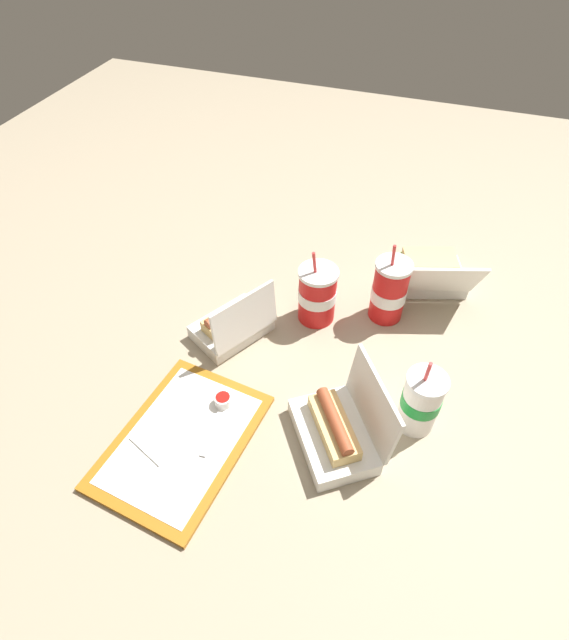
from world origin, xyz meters
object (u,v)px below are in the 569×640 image
object	(u,v)px
clamshell_hotdog_corner	(338,429)
soda_cup_left	(389,291)
clamshell_sandwich_left	(428,273)
soda_cup_center	(317,294)
ketchup_cup	(223,400)
food_tray	(182,441)
plastic_fork	(212,434)
soda_cup_corner	(421,401)
clamshell_hotdog_center	(233,324)

from	to	relation	value
clamshell_hotdog_corner	soda_cup_left	distance (m)	0.42
clamshell_sandwich_left	soda_cup_center	xyz separation A→B (m)	(0.23, -0.26, 0.04)
soda_cup_center	ketchup_cup	bearing A→B (deg)	-18.32
food_tray	soda_cup_left	distance (m)	0.63
plastic_fork	clamshell_sandwich_left	world-z (taller)	clamshell_sandwich_left
food_tray	ketchup_cup	bearing A→B (deg)	157.40
food_tray	soda_cup_corner	distance (m)	0.52
ketchup_cup	soda_cup_corner	size ratio (longest dim) A/B	0.18
clamshell_hotdog_corner	clamshell_hotdog_center	bearing A→B (deg)	-122.47
ketchup_cup	plastic_fork	bearing A→B (deg)	6.21
food_tray	clamshell_hotdog_corner	world-z (taller)	clamshell_hotdog_corner
ketchup_cup	clamshell_sandwich_left	world-z (taller)	clamshell_sandwich_left
soda_cup_corner	soda_cup_center	distance (m)	0.39
ketchup_cup	soda_cup_left	world-z (taller)	soda_cup_left
food_tray	soda_cup_corner	size ratio (longest dim) A/B	1.83
clamshell_sandwich_left	soda_cup_left	world-z (taller)	soda_cup_left
clamshell_sandwich_left	plastic_fork	bearing A→B (deg)	-29.18
clamshell_hotdog_center	soda_cup_center	xyz separation A→B (m)	(-0.13, 0.18, 0.04)
clamshell_sandwich_left	soda_cup_left	xyz separation A→B (m)	(0.16, -0.09, 0.04)
food_tray	clamshell_hotdog_center	size ratio (longest dim) A/B	1.74
food_tray	soda_cup_center	bearing A→B (deg)	160.60
clamshell_hotdog_corner	soda_cup_corner	world-z (taller)	soda_cup_corner
plastic_fork	clamshell_hotdog_corner	distance (m)	0.27
food_tray	soda_cup_left	world-z (taller)	soda_cup_left
clamshell_hotdog_corner	plastic_fork	bearing A→B (deg)	-71.77
clamshell_hotdog_center	soda_cup_corner	distance (m)	0.50
ketchup_cup	soda_cup_left	xyz separation A→B (m)	(-0.41, 0.29, 0.06)
soda_cup_center	clamshell_sandwich_left	bearing A→B (deg)	130.99
soda_cup_left	soda_cup_corner	size ratio (longest dim) A/B	1.09
clamshell_hotdog_center	soda_cup_left	world-z (taller)	soda_cup_left
food_tray	clamshell_hotdog_corner	size ratio (longest dim) A/B	1.52
ketchup_cup	soda_cup_corner	xyz separation A→B (m)	(-0.10, 0.42, 0.05)
plastic_fork	clamshell_hotdog_center	world-z (taller)	clamshell_hotdog_center
clamshell_sandwich_left	soda_cup_corner	xyz separation A→B (m)	(0.47, 0.04, 0.04)
soda_cup_left	soda_cup_corner	distance (m)	0.34
clamshell_sandwich_left	clamshell_hotdog_center	bearing A→B (deg)	-50.83
clamshell_hotdog_center	soda_cup_left	distance (m)	0.41
plastic_fork	clamshell_hotdog_center	xyz separation A→B (m)	(-0.30, -0.08, 0.03)
clamshell_sandwich_left	clamshell_hotdog_corner	xyz separation A→B (m)	(0.57, -0.11, -0.00)
clamshell_sandwich_left	soda_cup_corner	distance (m)	0.48
food_tray	clamshell_hotdog_corner	distance (m)	0.34
clamshell_hotdog_center	soda_cup_corner	bearing A→B (deg)	76.95
clamshell_hotdog_center	clamshell_sandwich_left	xyz separation A→B (m)	(-0.36, 0.44, 0.00)
soda_cup_left	soda_cup_center	xyz separation A→B (m)	(0.07, -0.17, -0.01)
clamshell_sandwich_left	soda_cup_left	distance (m)	0.19
food_tray	clamshell_hotdog_center	distance (m)	0.33
plastic_fork	clamshell_hotdog_center	size ratio (longest dim) A/B	0.48
soda_cup_corner	soda_cup_center	bearing A→B (deg)	-129.17
clamshell_hotdog_corner	soda_cup_center	world-z (taller)	soda_cup_center
clamshell_sandwich_left	soda_cup_center	distance (m)	0.35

